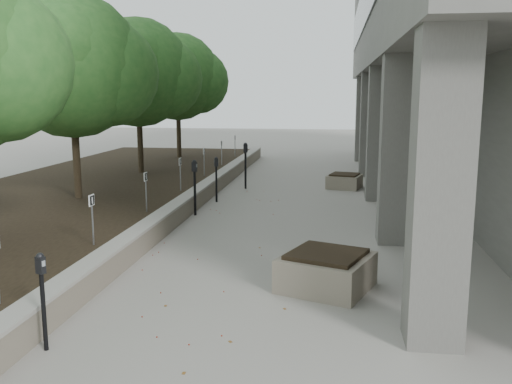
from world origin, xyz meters
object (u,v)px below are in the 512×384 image
Objects in this scene: crabapple_tree_5 at (178,95)px; parking_meter_2 at (43,302)px; planter_front at (326,270)px; crabapple_tree_4 at (138,96)px; parking_meter_3 at (195,188)px; parking_meter_5 at (246,166)px; crabapple_tree_3 at (73,97)px; planter_back at (344,181)px; parking_meter_4 at (216,180)px.

parking_meter_2 is (3.34, -17.94, -2.48)m from crabapple_tree_5.
crabapple_tree_5 is at bearing 114.16° from planter_front.
parking_meter_2 is at bearing -75.54° from crabapple_tree_4.
parking_meter_3 is 4.36m from parking_meter_5.
crabapple_tree_3 is 3.45× the size of parking_meter_5.
parking_meter_3 is (-0.09, 7.98, 0.11)m from parking_meter_2.
crabapple_tree_5 is (0.00, 5.00, 0.00)m from crabapple_tree_4.
crabapple_tree_3 is 8.96m from parking_meter_2.
crabapple_tree_4 is at bearing 179.88° from planter_back.
parking_meter_2 is at bearing -141.33° from planter_front.
parking_meter_5 reaches higher than parking_meter_4.
parking_meter_5 is 1.48× the size of planter_back.
parking_meter_3 is (3.25, -9.96, -2.38)m from crabapple_tree_5.
crabapple_tree_4 reaches higher than parking_meter_5.
crabapple_tree_5 is (0.00, 10.00, 0.00)m from crabapple_tree_3.
parking_meter_4 is (3.43, -3.08, -2.44)m from crabapple_tree_4.
planter_front is 1.26× the size of planter_back.
parking_meter_5 is at bearing 106.87° from planter_front.
parking_meter_2 is (3.34, -12.94, -2.48)m from crabapple_tree_4.
parking_meter_2 is 12.31m from parking_meter_5.
parking_meter_3 is 1.88m from parking_meter_4.
parking_meter_3 is (3.25, 0.04, -2.38)m from crabapple_tree_3.
parking_meter_3 is (3.25, -4.96, -2.38)m from crabapple_tree_4.
parking_meter_5 is at bearing 90.24° from parking_meter_3.
planter_back is (7.25, -5.02, -2.87)m from crabapple_tree_5.
crabapple_tree_5 is at bearing 90.00° from crabapple_tree_4.
crabapple_tree_4 is 6.39m from parking_meter_3.
crabapple_tree_5 is at bearing 90.00° from crabapple_tree_3.
parking_meter_3 is at bearing 0.73° from crabapple_tree_3.
planter_back is (4.00, 4.94, -0.49)m from parking_meter_3.
parking_meter_3 is at bearing -119.46° from parking_meter_5.
parking_meter_5 is at bearing 107.31° from parking_meter_2.
planter_front is 10.16m from planter_back.
crabapple_tree_5 is at bearing 117.10° from parking_meter_3.
parking_meter_4 is 1.27× the size of planter_back.
parking_meter_2 is at bearing -110.37° from parking_meter_4.
crabapple_tree_3 is 5.09× the size of planter_back.
parking_meter_5 reaches higher than parking_meter_3.
crabapple_tree_4 is (0.00, 5.00, 0.00)m from crabapple_tree_3.
crabapple_tree_4 is 4.06× the size of planter_front.
crabapple_tree_5 reaches higher than parking_meter_4.
crabapple_tree_5 is 4.01× the size of parking_meter_4.
parking_meter_3 is at bearing 124.30° from planter_front.
crabapple_tree_4 is 4.26× the size of parking_meter_2.
crabapple_tree_3 is 3.66× the size of parking_meter_3.
crabapple_tree_4 and crabapple_tree_5 have the same top height.
parking_meter_3 reaches higher than parking_meter_2.
parking_meter_4 is at bearing 29.17° from crabapple_tree_3.
parking_meter_3 is 0.94× the size of parking_meter_5.
crabapple_tree_5 is 4.06× the size of planter_front.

